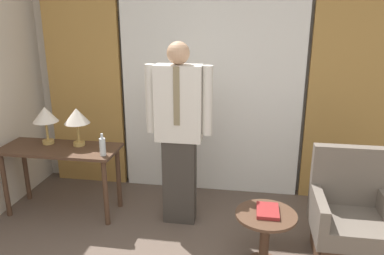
{
  "coord_description": "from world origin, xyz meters",
  "views": [
    {
      "loc": [
        0.45,
        -1.19,
        2.05
      ],
      "look_at": [
        -0.06,
        1.98,
        1.05
      ],
      "focal_mm": 35.0,
      "sensor_mm": 36.0,
      "label": 1
    }
  ],
  "objects_px": {
    "bottle_near_edge": "(103,146)",
    "table_lamp_right": "(77,117)",
    "side_table": "(265,230)",
    "table_lamp_left": "(45,116)",
    "person": "(179,129)",
    "book": "(268,211)",
    "desk": "(61,158)",
    "armchair": "(350,223)"
  },
  "relations": [
    {
      "from": "desk",
      "to": "armchair",
      "type": "relative_size",
      "value": 1.26
    },
    {
      "from": "table_lamp_right",
      "to": "book",
      "type": "xyz_separation_m",
      "value": [
        1.91,
        -0.65,
        -0.52
      ]
    },
    {
      "from": "desk",
      "to": "book",
      "type": "height_order",
      "value": "desk"
    },
    {
      "from": "table_lamp_right",
      "to": "person",
      "type": "xyz_separation_m",
      "value": [
        1.07,
        -0.08,
        -0.04
      ]
    },
    {
      "from": "table_lamp_right",
      "to": "bottle_near_edge",
      "type": "relative_size",
      "value": 1.8
    },
    {
      "from": "side_table",
      "to": "person",
      "type": "bearing_deg",
      "value": 144.68
    },
    {
      "from": "desk",
      "to": "bottle_near_edge",
      "type": "xyz_separation_m",
      "value": [
        0.52,
        -0.13,
        0.21
      ]
    },
    {
      "from": "bottle_near_edge",
      "to": "person",
      "type": "distance_m",
      "value": 0.75
    },
    {
      "from": "person",
      "to": "book",
      "type": "xyz_separation_m",
      "value": [
        0.84,
        -0.57,
        -0.48
      ]
    },
    {
      "from": "person",
      "to": "armchair",
      "type": "bearing_deg",
      "value": -13.76
    },
    {
      "from": "table_lamp_left",
      "to": "side_table",
      "type": "relative_size",
      "value": 0.79
    },
    {
      "from": "desk",
      "to": "person",
      "type": "distance_m",
      "value": 1.3
    },
    {
      "from": "armchair",
      "to": "person",
      "type": "bearing_deg",
      "value": 166.24
    },
    {
      "from": "table_lamp_left",
      "to": "armchair",
      "type": "distance_m",
      "value": 3.06
    },
    {
      "from": "armchair",
      "to": "side_table",
      "type": "xyz_separation_m",
      "value": [
        -0.71,
        -0.21,
        -0.01
      ]
    },
    {
      "from": "table_lamp_left",
      "to": "armchair",
      "type": "xyz_separation_m",
      "value": [
        2.95,
        -0.45,
        -0.68
      ]
    },
    {
      "from": "desk",
      "to": "table_lamp_right",
      "type": "distance_m",
      "value": 0.46
    },
    {
      "from": "person",
      "to": "armchair",
      "type": "distance_m",
      "value": 1.71
    },
    {
      "from": "table_lamp_left",
      "to": "side_table",
      "type": "xyz_separation_m",
      "value": [
        2.24,
        -0.67,
        -0.69
      ]
    },
    {
      "from": "table_lamp_left",
      "to": "side_table",
      "type": "bearing_deg",
      "value": -16.54
    },
    {
      "from": "person",
      "to": "book",
      "type": "height_order",
      "value": "person"
    },
    {
      "from": "table_lamp_right",
      "to": "bottle_near_edge",
      "type": "xyz_separation_m",
      "value": [
        0.35,
        -0.22,
        -0.21
      ]
    },
    {
      "from": "armchair",
      "to": "table_lamp_right",
      "type": "bearing_deg",
      "value": 170.1
    },
    {
      "from": "bottle_near_edge",
      "to": "desk",
      "type": "bearing_deg",
      "value": 166.09
    },
    {
      "from": "side_table",
      "to": "book",
      "type": "distance_m",
      "value": 0.17
    },
    {
      "from": "table_lamp_left",
      "to": "bottle_near_edge",
      "type": "height_order",
      "value": "table_lamp_left"
    },
    {
      "from": "person",
      "to": "side_table",
      "type": "relative_size",
      "value": 3.6
    },
    {
      "from": "desk",
      "to": "bottle_near_edge",
      "type": "distance_m",
      "value": 0.58
    },
    {
      "from": "book",
      "to": "table_lamp_left",
      "type": "bearing_deg",
      "value": 163.99
    },
    {
      "from": "person",
      "to": "side_table",
      "type": "height_order",
      "value": "person"
    },
    {
      "from": "table_lamp_right",
      "to": "bottle_near_edge",
      "type": "height_order",
      "value": "table_lamp_right"
    },
    {
      "from": "armchair",
      "to": "side_table",
      "type": "relative_size",
      "value": 1.91
    },
    {
      "from": "bottle_near_edge",
      "to": "table_lamp_right",
      "type": "bearing_deg",
      "value": 147.34
    },
    {
      "from": "side_table",
      "to": "table_lamp_right",
      "type": "bearing_deg",
      "value": 160.68
    },
    {
      "from": "person",
      "to": "side_table",
      "type": "bearing_deg",
      "value": -35.32
    },
    {
      "from": "table_lamp_left",
      "to": "table_lamp_right",
      "type": "height_order",
      "value": "same"
    },
    {
      "from": "side_table",
      "to": "table_lamp_left",
      "type": "bearing_deg",
      "value": 163.46
    },
    {
      "from": "bottle_near_edge",
      "to": "armchair",
      "type": "xyz_separation_m",
      "value": [
        2.26,
        -0.23,
        -0.47
      ]
    },
    {
      "from": "table_lamp_left",
      "to": "table_lamp_right",
      "type": "xyz_separation_m",
      "value": [
        0.34,
        0.0,
        0.0
      ]
    },
    {
      "from": "desk",
      "to": "bottle_near_edge",
      "type": "height_order",
      "value": "bottle_near_edge"
    },
    {
      "from": "person",
      "to": "book",
      "type": "distance_m",
      "value": 1.12
    },
    {
      "from": "table_lamp_right",
      "to": "side_table",
      "type": "bearing_deg",
      "value": -19.32
    }
  ]
}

